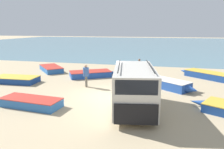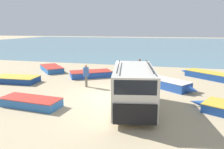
# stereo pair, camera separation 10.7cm
# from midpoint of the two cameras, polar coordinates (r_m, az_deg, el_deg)

# --- Properties ---
(ground_plane) EXTENTS (200.00, 200.00, 0.00)m
(ground_plane) POSITION_cam_midpoint_polar(r_m,az_deg,el_deg) (14.87, -2.35, -5.15)
(ground_plane) COLOR tan
(sea_water) EXTENTS (120.00, 80.00, 0.01)m
(sea_water) POSITION_cam_midpoint_polar(r_m,az_deg,el_deg) (65.90, 10.52, 7.99)
(sea_water) COLOR slate
(sea_water) RESTS_ON ground_plane
(parked_van) EXTENTS (2.92, 5.26, 2.49)m
(parked_van) POSITION_cam_midpoint_polar(r_m,az_deg,el_deg) (11.76, 5.51, -3.31)
(parked_van) COLOR beige
(parked_van) RESTS_ON ground_plane
(fishing_rowboat_0) EXTENTS (4.39, 3.34, 0.54)m
(fishing_rowboat_0) POSITION_cam_midpoint_polar(r_m,az_deg,el_deg) (20.15, -5.50, 0.17)
(fishing_rowboat_0) COLOR #234CA3
(fishing_rowboat_0) RESTS_ON ground_plane
(fishing_rowboat_1) EXTENTS (3.79, 3.93, 0.52)m
(fishing_rowboat_1) POSITION_cam_midpoint_polar(r_m,az_deg,el_deg) (23.69, -15.80, 1.52)
(fishing_rowboat_1) COLOR #2D66AD
(fishing_rowboat_1) RESTS_ON ground_plane
(fishing_rowboat_2) EXTENTS (4.33, 1.62, 0.50)m
(fishing_rowboat_2) POSITION_cam_midpoint_polar(r_m,az_deg,el_deg) (13.43, -21.02, -6.75)
(fishing_rowboat_2) COLOR #2D66AD
(fishing_rowboat_2) RESTS_ON ground_plane
(fishing_rowboat_3) EXTENTS (4.00, 3.33, 0.66)m
(fishing_rowboat_3) POSITION_cam_midpoint_polar(r_m,az_deg,el_deg) (16.74, 14.36, -2.41)
(fishing_rowboat_3) COLOR #234CA3
(fishing_rowboat_3) RESTS_ON ground_plane
(fishing_rowboat_4) EXTENTS (4.35, 1.87, 0.50)m
(fishing_rowboat_4) POSITION_cam_midpoint_polar(r_m,az_deg,el_deg) (19.69, -24.18, -1.19)
(fishing_rowboat_4) COLOR navy
(fishing_rowboat_4) RESTS_ON ground_plane
(fishing_rowboat_5) EXTENTS (4.80, 4.11, 0.58)m
(fishing_rowboat_5) POSITION_cam_midpoint_polar(r_m,az_deg,el_deg) (21.23, 23.84, -0.15)
(fishing_rowboat_5) COLOR navy
(fishing_rowboat_5) RESTS_ON ground_plane
(fisherman_0) EXTENTS (0.43, 0.43, 1.65)m
(fisherman_0) POSITION_cam_midpoint_polar(r_m,az_deg,el_deg) (20.27, 6.96, 2.26)
(fisherman_0) COLOR #5B564C
(fisherman_0) RESTS_ON ground_plane
(fisherman_1) EXTENTS (0.45, 0.45, 1.72)m
(fisherman_1) POSITION_cam_midpoint_polar(r_m,az_deg,el_deg) (15.97, 3.75, -0.17)
(fisherman_1) COLOR #38383D
(fisherman_1) RESTS_ON ground_plane
(fisherman_2) EXTENTS (0.45, 0.45, 1.70)m
(fisherman_2) POSITION_cam_midpoint_polar(r_m,az_deg,el_deg) (16.60, -6.98, 0.22)
(fisherman_2) COLOR #5B564C
(fisherman_2) RESTS_ON ground_plane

